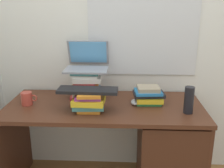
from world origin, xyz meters
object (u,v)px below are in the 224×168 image
(desk, at_px, (153,146))
(computer_mouse, at_px, (135,102))
(book_stack_keyboard_riser, at_px, (89,101))
(book_stack_side, at_px, (149,95))
(mug, at_px, (27,99))
(water_bottle, at_px, (189,100))
(book_stack_tall, at_px, (86,85))
(keyboard, at_px, (88,90))
(laptop, at_px, (87,62))

(desk, distance_m, computer_mouse, 0.38)
(book_stack_keyboard_riser, distance_m, book_stack_side, 0.47)
(computer_mouse, relative_size, mug, 0.85)
(desk, relative_size, water_bottle, 7.76)
(mug, bearing_deg, computer_mouse, 3.06)
(computer_mouse, xyz_separation_m, water_bottle, (0.37, -0.14, 0.08))
(book_stack_tall, bearing_deg, keyboard, -79.43)
(book_stack_side, height_order, keyboard, keyboard)
(book_stack_keyboard_riser, bearing_deg, laptop, 98.99)
(computer_mouse, bearing_deg, laptop, 155.68)
(laptop, distance_m, keyboard, 0.34)
(keyboard, bearing_deg, book_stack_keyboard_riser, -14.71)
(book_stack_keyboard_riser, relative_size, keyboard, 0.55)
(laptop, height_order, keyboard, laptop)
(book_stack_keyboard_riser, bearing_deg, keyboard, 163.55)
(laptop, bearing_deg, book_stack_tall, -91.92)
(keyboard, bearing_deg, water_bottle, 1.43)
(desk, height_order, mug, mug)
(book_stack_side, bearing_deg, book_stack_keyboard_riser, -158.76)
(book_stack_tall, height_order, book_stack_keyboard_riser, book_stack_tall)
(laptop, bearing_deg, keyboard, -82.01)
(book_stack_keyboard_riser, height_order, mug, book_stack_keyboard_riser)
(book_stack_keyboard_riser, xyz_separation_m, computer_mouse, (0.33, 0.14, -0.06))
(book_stack_side, bearing_deg, mug, -175.47)
(desk, xyz_separation_m, water_bottle, (0.22, -0.10, 0.42))
(laptop, xyz_separation_m, computer_mouse, (0.38, -0.17, -0.27))
(book_stack_keyboard_riser, bearing_deg, computer_mouse, 22.94)
(desk, relative_size, laptop, 4.44)
(keyboard, distance_m, computer_mouse, 0.39)
(book_stack_tall, distance_m, book_stack_side, 0.50)
(computer_mouse, distance_m, mug, 0.81)
(book_stack_tall, relative_size, book_stack_side, 1.01)
(book_stack_keyboard_riser, relative_size, laptop, 0.70)
(laptop, relative_size, mug, 2.73)
(book_stack_side, xyz_separation_m, computer_mouse, (-0.10, -0.03, -0.05))
(desk, xyz_separation_m, laptop, (-0.53, 0.22, 0.61))
(water_bottle, bearing_deg, mug, 175.21)
(keyboard, bearing_deg, mug, 170.43)
(computer_mouse, relative_size, water_bottle, 0.55)
(desk, xyz_separation_m, book_stack_side, (-0.04, 0.07, 0.40))
(mug, bearing_deg, keyboard, -11.31)
(book_stack_keyboard_riser, xyz_separation_m, mug, (-0.48, 0.10, -0.03))
(desk, bearing_deg, computer_mouse, 163.21)
(keyboard, bearing_deg, desk, 12.81)
(book_stack_side, relative_size, computer_mouse, 2.34)
(desk, relative_size, mug, 12.11)
(desk, relative_size, book_stack_tall, 6.00)
(mug, bearing_deg, book_stack_keyboard_riser, -11.37)
(laptop, xyz_separation_m, keyboard, (0.04, -0.31, -0.13))
(water_bottle, bearing_deg, book_stack_side, 146.78)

